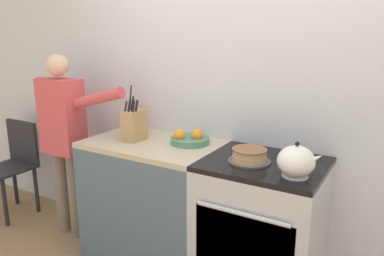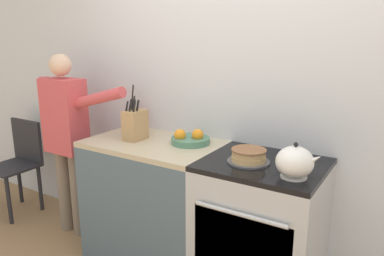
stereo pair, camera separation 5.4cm
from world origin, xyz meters
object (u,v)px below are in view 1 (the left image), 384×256
at_px(stove_range, 261,232).
at_px(dining_chair, 15,161).
at_px(layer_cake, 249,156).
at_px(knife_block, 134,125).
at_px(person_baker, 64,132).
at_px(tea_kettle, 296,162).
at_px(utensil_crock, 133,120).
at_px(fruit_bowl, 190,139).

relative_size(stove_range, dining_chair, 1.06).
distance_m(layer_cake, knife_block, 0.88).
bearing_deg(layer_cake, person_baker, -179.93).
bearing_deg(layer_cake, stove_range, 30.84).
distance_m(tea_kettle, knife_block, 1.18).
bearing_deg(person_baker, dining_chair, 171.73).
height_order(utensil_crock, fruit_bowl, utensil_crock).
distance_m(tea_kettle, dining_chair, 2.67).
bearing_deg(person_baker, fruit_bowl, 2.38).
height_order(tea_kettle, knife_block, knife_block).
bearing_deg(fruit_bowl, person_baker, -172.19).
bearing_deg(fruit_bowl, layer_cake, -16.43).
height_order(person_baker, dining_chair, person_baker).
distance_m(utensil_crock, person_baker, 0.57).
bearing_deg(stove_range, tea_kettle, -31.57).
bearing_deg(knife_block, person_baker, -177.75).
height_order(utensil_crock, person_baker, person_baker).
xyz_separation_m(stove_range, knife_block, (-0.95, -0.02, 0.57)).
bearing_deg(utensil_crock, knife_block, -48.41).
bearing_deg(tea_kettle, fruit_bowl, 163.37).
bearing_deg(dining_chair, utensil_crock, 19.72).
relative_size(stove_range, utensil_crock, 2.65).
bearing_deg(knife_block, stove_range, 1.20).
distance_m(person_baker, dining_chair, 0.84).
bearing_deg(knife_block, tea_kettle, -5.65).
height_order(layer_cake, tea_kettle, tea_kettle).
height_order(utensil_crock, dining_chair, utensil_crock).
distance_m(layer_cake, fruit_bowl, 0.52).
xyz_separation_m(layer_cake, person_baker, (-1.58, -0.00, -0.07)).
xyz_separation_m(tea_kettle, fruit_bowl, (-0.79, 0.24, -0.05)).
relative_size(stove_range, layer_cake, 3.68).
bearing_deg(tea_kettle, layer_cake, 163.03).
relative_size(layer_cake, dining_chair, 0.29).
distance_m(fruit_bowl, person_baker, 1.09).
distance_m(stove_range, dining_chair, 2.40).
relative_size(knife_block, person_baker, 0.20).
bearing_deg(dining_chair, fruit_bowl, 13.47).
bearing_deg(person_baker, tea_kettle, -8.15).
bearing_deg(knife_block, layer_cake, -1.66).
height_order(layer_cake, person_baker, person_baker).
distance_m(fruit_bowl, dining_chair, 1.88).
distance_m(tea_kettle, fruit_bowl, 0.83).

